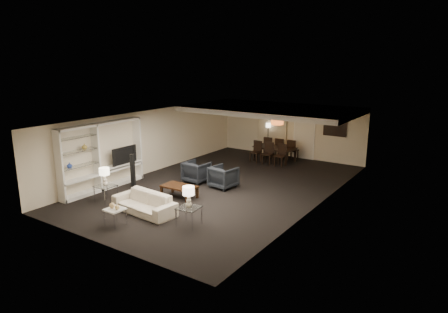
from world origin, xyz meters
The scene contains 35 objects.
floor centered at (0.00, 0.00, 0.00)m, with size 11.00×11.00×0.00m, color black.
ceiling centered at (0.00, 0.00, 2.50)m, with size 7.00×11.00×0.02m, color silver.
wall_back centered at (0.00, 5.50, 1.25)m, with size 7.00×0.02×2.50m, color beige.
wall_front centered at (0.00, -5.50, 1.25)m, with size 7.00×0.02×2.50m, color beige.
wall_left centered at (-3.50, 0.00, 1.25)m, with size 0.02×11.00×2.50m, color beige.
wall_right centered at (3.50, 0.00, 1.25)m, with size 0.02×11.00×2.50m, color beige.
ceiling_soffit centered at (0.00, 3.50, 2.40)m, with size 7.00×4.00×0.20m, color silver.
curtains centered at (-0.90, 5.42, 1.20)m, with size 1.50×0.12×2.40m, color beige.
door centered at (0.70, 5.47, 1.05)m, with size 0.90×0.05×2.10m, color silver.
painting centered at (2.10, 5.46, 1.55)m, with size 0.95×0.04×0.65m, color #142D38.
media_unit centered at (-3.31, -2.60, 1.18)m, with size 0.38×3.40×2.35m, color white, non-canonical shape.
pendant_light centered at (0.30, 3.50, 1.92)m, with size 0.52×0.52×0.24m, color #D8591E.
sofa centered at (-0.55, -3.42, 0.30)m, with size 2.07×0.81×0.61m, color beige.
coffee_table centered at (-0.55, -1.82, 0.20)m, with size 1.14×0.66×0.41m, color black, non-canonical shape.
armchair_left centered at (-1.15, -0.12, 0.39)m, with size 0.82×0.85×0.77m, color black.
armchair_right centered at (0.05, -0.12, 0.39)m, with size 0.82×0.85×0.77m, color black.
side_table_left centered at (-2.25, -3.42, 0.27)m, with size 0.57×0.57×0.53m, color silver, non-canonical shape.
side_table_right centered at (1.15, -3.42, 0.27)m, with size 0.57×0.57×0.53m, color white, non-canonical shape.
table_lamp_left centered at (-2.25, -3.42, 0.83)m, with size 0.32×0.32×0.59m, color silver, non-canonical shape.
table_lamp_right centered at (1.15, -3.42, 0.83)m, with size 0.32×0.32×0.59m, color beige, non-canonical shape.
marble_table centered at (-0.55, -4.52, 0.24)m, with size 0.47×0.47×0.47m, color white, non-canonical shape.
gold_gourd_a centered at (-0.65, -4.52, 0.55)m, with size 0.15×0.15×0.15m, color tan.
gold_gourd_b centered at (-0.45, -4.52, 0.54)m, with size 0.13×0.13×0.13m, color #D7B572.
television centered at (-3.28, -1.73, 1.06)m, with size 0.14×1.09×0.63m, color black.
vase_blue centered at (-3.31, -3.90, 1.15)m, with size 0.17×0.17×0.18m, color #243F9F.
vase_amber centered at (-3.31, -3.29, 1.65)m, with size 0.18×0.18×0.19m, color #AE903A.
floor_speaker centered at (-2.65, -1.85, 0.60)m, with size 0.13×0.13×1.19m, color black.
dining_table centered at (-0.18, 4.29, 0.32)m, with size 1.80×1.01×0.63m, color black.
chair_nl centered at (-0.78, 3.64, 0.47)m, with size 0.44×0.44×0.94m, color black, non-canonical shape.
chair_nm centered at (-0.18, 3.64, 0.47)m, with size 0.44×0.44×0.94m, color black, non-canonical shape.
chair_nr centered at (0.42, 3.64, 0.47)m, with size 0.44×0.44×0.94m, color black, non-canonical shape.
chair_fl centered at (-0.78, 4.94, 0.47)m, with size 0.44×0.44×0.94m, color black, non-canonical shape.
chair_fm centered at (-0.18, 4.94, 0.47)m, with size 0.44×0.44×0.94m, color black, non-canonical shape.
chair_fr centered at (0.42, 4.94, 0.47)m, with size 0.44×0.44×0.94m, color black, non-canonical shape.
floor_lamp centered at (-1.00, 5.20, 0.76)m, with size 0.22×0.22×1.52m, color black, non-canonical shape.
Camera 1 is at (7.63, -11.32, 4.44)m, focal length 32.00 mm.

